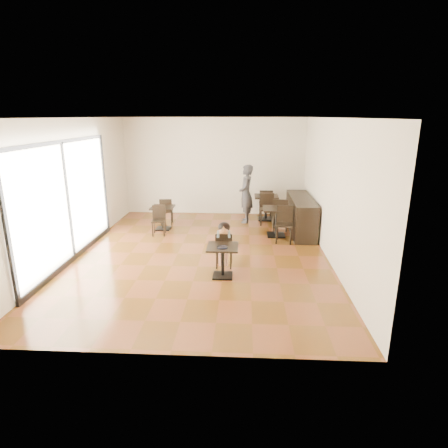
# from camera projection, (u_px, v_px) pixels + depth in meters

# --- Properties ---
(floor) EXTENTS (6.00, 8.00, 0.01)m
(floor) POSITION_uv_depth(u_px,v_px,m) (202.00, 254.00, 9.11)
(floor) COLOR brown
(floor) RESTS_ON ground
(ceiling) EXTENTS (6.00, 8.00, 0.01)m
(ceiling) POSITION_uv_depth(u_px,v_px,m) (199.00, 118.00, 8.21)
(ceiling) COLOR silver
(ceiling) RESTS_ON floor
(wall_back) EXTENTS (6.00, 0.01, 3.20)m
(wall_back) POSITION_uv_depth(u_px,v_px,m) (214.00, 167.00, 12.50)
(wall_back) COLOR silver
(wall_back) RESTS_ON floor
(wall_front) EXTENTS (6.00, 0.01, 3.20)m
(wall_front) POSITION_uv_depth(u_px,v_px,m) (165.00, 248.00, 4.82)
(wall_front) COLOR silver
(wall_front) RESTS_ON floor
(wall_left) EXTENTS (0.01, 8.00, 3.20)m
(wall_left) POSITION_uv_depth(u_px,v_px,m) (74.00, 188.00, 8.82)
(wall_left) COLOR silver
(wall_left) RESTS_ON floor
(wall_right) EXTENTS (0.01, 8.00, 3.20)m
(wall_right) POSITION_uv_depth(u_px,v_px,m) (332.00, 191.00, 8.50)
(wall_right) COLOR silver
(wall_right) RESTS_ON floor
(storefront_window) EXTENTS (0.04, 4.50, 2.60)m
(storefront_window) POSITION_uv_depth(u_px,v_px,m) (67.00, 201.00, 8.39)
(storefront_window) COLOR white
(storefront_window) RESTS_ON floor
(child_table) EXTENTS (0.64, 0.64, 0.67)m
(child_table) POSITION_uv_depth(u_px,v_px,m) (223.00, 261.00, 7.75)
(child_table) COLOR black
(child_table) RESTS_ON floor
(child_chair) EXTENTS (0.36, 0.36, 0.81)m
(child_chair) POSITION_uv_depth(u_px,v_px,m) (224.00, 249.00, 8.26)
(child_chair) COLOR black
(child_chair) RESTS_ON floor
(child) EXTENTS (0.36, 0.51, 1.02)m
(child) POSITION_uv_depth(u_px,v_px,m) (224.00, 245.00, 8.23)
(child) COLOR slate
(child) RESTS_ON child_chair
(plate) EXTENTS (0.23, 0.23, 0.01)m
(plate) POSITION_uv_depth(u_px,v_px,m) (222.00, 247.00, 7.56)
(plate) COLOR black
(plate) RESTS_ON child_table
(pizza_slice) EXTENTS (0.24, 0.18, 0.05)m
(pizza_slice) POSITION_uv_depth(u_px,v_px,m) (224.00, 231.00, 7.94)
(pizza_slice) COLOR #DAC66F
(pizza_slice) RESTS_ON child
(adult_patron) EXTENTS (0.44, 0.66, 1.80)m
(adult_patron) POSITION_uv_depth(u_px,v_px,m) (246.00, 194.00, 11.63)
(adult_patron) COLOR #3E3D43
(adult_patron) RESTS_ON floor
(cafe_table_mid) EXTENTS (0.86, 0.86, 0.80)m
(cafe_table_mid) POSITION_uv_depth(u_px,v_px,m) (276.00, 222.00, 10.39)
(cafe_table_mid) COLOR black
(cafe_table_mid) RESTS_ON floor
(cafe_table_left) EXTENTS (0.70, 0.70, 0.68)m
(cafe_table_left) POSITION_uv_depth(u_px,v_px,m) (163.00, 218.00, 11.02)
(cafe_table_left) COLOR black
(cafe_table_left) RESTS_ON floor
(cafe_table_back) EXTENTS (0.75, 0.75, 0.79)m
(cafe_table_back) POSITION_uv_depth(u_px,v_px,m) (266.00, 208.00, 12.03)
(cafe_table_back) COLOR black
(cafe_table_back) RESTS_ON floor
(chair_mid_a) EXTENTS (0.49, 0.49, 0.96)m
(chair_mid_a) POSITION_uv_depth(u_px,v_px,m) (281.00, 214.00, 10.89)
(chair_mid_a) COLOR black
(chair_mid_a) RESTS_ON floor
(chair_mid_b) EXTENTS (0.49, 0.49, 0.96)m
(chair_mid_b) POSITION_uv_depth(u_px,v_px,m) (284.00, 225.00, 9.83)
(chair_mid_b) COLOR black
(chair_mid_b) RESTS_ON floor
(chair_left_a) EXTENTS (0.40, 0.40, 0.82)m
(chair_left_a) POSITION_uv_depth(u_px,v_px,m) (167.00, 211.00, 11.53)
(chair_left_a) COLOR black
(chair_left_a) RESTS_ON floor
(chair_left_b) EXTENTS (0.40, 0.40, 0.82)m
(chair_left_b) POSITION_uv_depth(u_px,v_px,m) (159.00, 221.00, 10.47)
(chair_left_b) COLOR black
(chair_left_b) RESTS_ON floor
(chair_back_a) EXTENTS (0.43, 0.43, 0.95)m
(chair_back_a) POSITION_uv_depth(u_px,v_px,m) (266.00, 204.00, 12.24)
(chair_back_a) COLOR black
(chair_back_a) RESTS_ON floor
(chair_back_b) EXTENTS (0.43, 0.43, 0.95)m
(chair_back_b) POSITION_uv_depth(u_px,v_px,m) (267.00, 209.00, 11.48)
(chair_back_b) COLOR black
(chair_back_b) RESTS_ON floor
(service_counter) EXTENTS (0.60, 2.40, 1.00)m
(service_counter) POSITION_uv_depth(u_px,v_px,m) (301.00, 215.00, 10.75)
(service_counter) COLOR black
(service_counter) RESTS_ON floor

